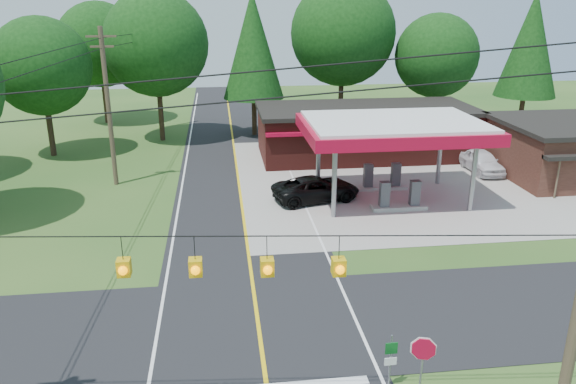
{
  "coord_description": "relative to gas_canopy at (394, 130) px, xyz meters",
  "views": [
    {
      "loc": [
        -1.16,
        -18.16,
        11.58
      ],
      "look_at": [
        2.0,
        7.0,
        2.8
      ],
      "focal_mm": 35.0,
      "sensor_mm": 36.0,
      "label": 1
    }
  ],
  "objects": [
    {
      "name": "ground",
      "position": [
        -9.0,
        -13.0,
        -4.27
      ],
      "size": [
        120.0,
        120.0,
        0.0
      ],
      "primitive_type": "plane",
      "color": "#274E1B",
      "rests_on": "ground"
    },
    {
      "name": "main_highway",
      "position": [
        -9.0,
        -13.0,
        -4.26
      ],
      "size": [
        8.0,
        120.0,
        0.02
      ],
      "primitive_type": "cube",
      "color": "black",
      "rests_on": "ground"
    },
    {
      "name": "cross_road",
      "position": [
        -9.0,
        -13.0,
        -4.25
      ],
      "size": [
        70.0,
        7.0,
        0.02
      ],
      "primitive_type": "cube",
      "color": "black",
      "rests_on": "ground"
    },
    {
      "name": "lane_center_yellow",
      "position": [
        -9.0,
        -13.0,
        -4.24
      ],
      "size": [
        0.15,
        110.0,
        0.0
      ],
      "primitive_type": "cube",
      "color": "yellow",
      "rests_on": "main_highway"
    },
    {
      "name": "gas_canopy",
      "position": [
        0.0,
        0.0,
        0.0
      ],
      "size": [
        10.6,
        7.4,
        4.88
      ],
      "color": "gray",
      "rests_on": "ground"
    },
    {
      "name": "convenience_store",
      "position": [
        1.0,
        9.98,
        -2.35
      ],
      "size": [
        16.4,
        7.55,
        3.8
      ],
      "color": "#501B17",
      "rests_on": "ground"
    },
    {
      "name": "utility_pole_far_left",
      "position": [
        -17.0,
        5.0,
        0.93
      ],
      "size": [
        1.8,
        0.3,
        10.0
      ],
      "color": "#473828",
      "rests_on": "ground"
    },
    {
      "name": "utility_pole_north",
      "position": [
        -15.5,
        22.0,
        0.48
      ],
      "size": [
        0.3,
        0.3,
        9.5
      ],
      "color": "#473828",
      "rests_on": "ground"
    },
    {
      "name": "overhead_beacons",
      "position": [
        -10.0,
        -19.0,
        1.95
      ],
      "size": [
        17.04,
        2.04,
        1.03
      ],
      "color": "black",
      "rests_on": "ground"
    },
    {
      "name": "treeline_backdrop",
      "position": [
        -8.18,
        11.01,
        3.22
      ],
      "size": [
        70.27,
        51.59,
        13.3
      ],
      "color": "#332316",
      "rests_on": "ground"
    },
    {
      "name": "suv_car",
      "position": [
        -4.5,
        0.28,
        -3.54
      ],
      "size": [
        6.3,
        6.3,
        1.46
      ],
      "primitive_type": "imported",
      "rotation": [
        0.0,
        0.0,
        1.79
      ],
      "color": "black",
      "rests_on": "ground"
    },
    {
      "name": "sedan_car",
      "position": [
        8.0,
        4.58,
        -3.5
      ],
      "size": [
        4.51,
        4.51,
        1.54
      ],
      "primitive_type": "imported",
      "rotation": [
        0.0,
        0.0,
        -0.0
      ],
      "color": "white",
      "rests_on": "ground"
    },
    {
      "name": "octagonal_stop_sign",
      "position": [
        -4.5,
        -17.81,
        -2.55
      ],
      "size": [
        0.78,
        0.28,
        2.31
      ],
      "color": "gray",
      "rests_on": "ground"
    },
    {
      "name": "route_sign_post",
      "position": [
        -5.2,
        -17.03,
        -3.15
      ],
      "size": [
        0.39,
        0.09,
        1.9
      ],
      "color": "gray",
      "rests_on": "ground"
    }
  ]
}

